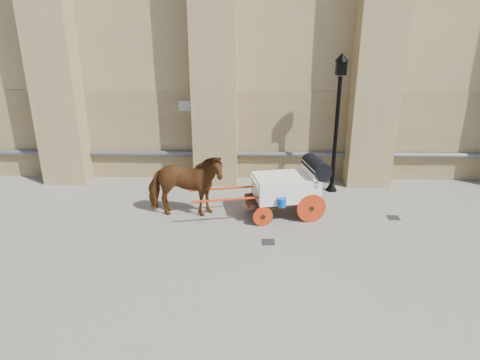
{
  "coord_description": "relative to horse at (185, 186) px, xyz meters",
  "views": [
    {
      "loc": [
        0.14,
        -9.89,
        5.14
      ],
      "look_at": [
        -0.13,
        0.96,
        1.06
      ],
      "focal_mm": 32.0,
      "sensor_mm": 36.0,
      "label": 1
    }
  ],
  "objects": [
    {
      "name": "horse",
      "position": [
        0.0,
        0.0,
        0.0
      ],
      "size": [
        0.99,
        2.15,
        1.81
      ],
      "primitive_type": "imported",
      "rotation": [
        0.0,
        0.0,
        1.56
      ],
      "color": "brown",
      "rests_on": "ground"
    },
    {
      "name": "ground",
      "position": [
        1.63,
        -0.9,
        -0.91
      ],
      "size": [
        90.0,
        90.0,
        0.0
      ],
      "primitive_type": "plane",
      "color": "#6E685C",
      "rests_on": "ground"
    },
    {
      "name": "street_lamp",
      "position": [
        4.39,
        2.01,
        1.37
      ],
      "size": [
        0.4,
        0.4,
        4.26
      ],
      "color": "black",
      "rests_on": "ground"
    },
    {
      "name": "carriage",
      "position": [
        2.88,
        0.16,
        -0.03
      ],
      "size": [
        3.84,
        1.7,
        1.63
      ],
      "rotation": [
        0.0,
        0.0,
        0.2
      ],
      "color": "black",
      "rests_on": "ground"
    },
    {
      "name": "drain_grate_far",
      "position": [
        5.75,
        0.0,
        -0.9
      ],
      "size": [
        0.33,
        0.33,
        0.01
      ],
      "primitive_type": "cube",
      "rotation": [
        0.0,
        0.0,
        -0.04
      ],
      "color": "black",
      "rests_on": "ground"
    },
    {
      "name": "drain_grate_near",
      "position": [
        2.24,
        -1.46,
        -0.9
      ],
      "size": [
        0.33,
        0.33,
        0.01
      ],
      "primitive_type": "cube",
      "rotation": [
        0.0,
        0.0,
        0.03
      ],
      "color": "black",
      "rests_on": "ground"
    }
  ]
}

